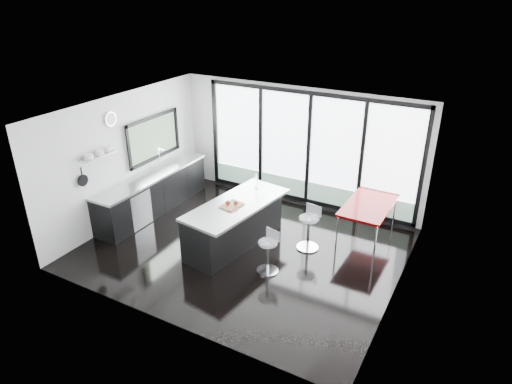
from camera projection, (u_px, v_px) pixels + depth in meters
The scene contains 11 objects.
floor at pixel (245, 248), 9.25m from camera, with size 6.00×5.00×0.00m, color black.
ceiling at pixel (243, 113), 8.06m from camera, with size 6.00×5.00×0.00m, color white.
wall_back at pixel (308, 154), 10.55m from camera, with size 6.00×0.09×2.80m.
wall_front at pixel (158, 247), 6.68m from camera, with size 6.00×0.00×2.80m, color silver.
wall_left at pixel (134, 147), 10.10m from camera, with size 0.26×5.00×2.80m.
wall_right at pixel (404, 222), 7.35m from camera, with size 0.00×5.00×2.80m, color silver.
counter_cabinets at pixel (153, 193), 10.54m from camera, with size 0.69×3.24×1.36m.
island at pixel (234, 223), 9.19m from camera, with size 1.30×2.46×1.24m.
bar_stool_near at pixel (268, 257), 8.38m from camera, with size 0.40×0.40×0.64m, color silver.
bar_stool_far at pixel (308, 233), 9.10m from camera, with size 0.44×0.44×0.71m, color silver.
red_table at pixel (367, 222), 9.40m from camera, with size 0.87×1.52×0.82m, color #6E0000.
Camera 1 is at (4.01, -6.80, 4.98)m, focal length 32.00 mm.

